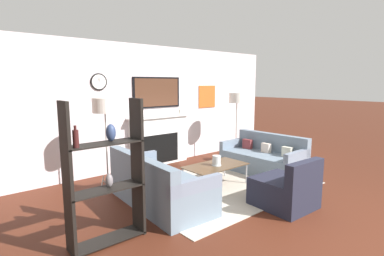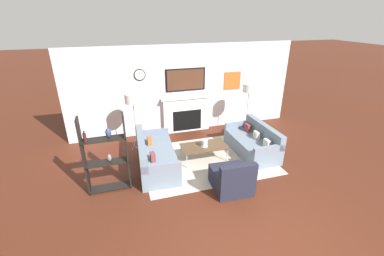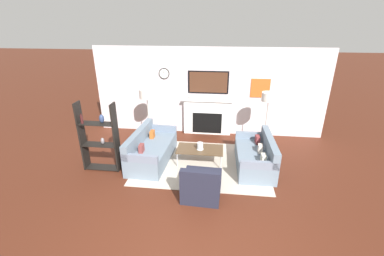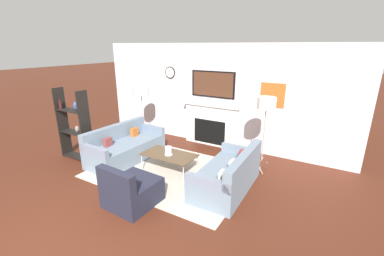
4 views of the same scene
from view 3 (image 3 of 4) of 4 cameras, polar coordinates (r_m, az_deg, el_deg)
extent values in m
plane|color=#492013|center=(4.54, -0.90, -25.47)|extent=(60.00, 60.00, 0.00)
cube|color=silver|center=(8.04, 3.61, 7.99)|extent=(7.13, 0.07, 2.70)
cube|color=white|center=(8.17, 3.42, 2.35)|extent=(1.48, 0.16, 1.10)
cube|color=black|center=(8.15, 3.36, 1.09)|extent=(0.92, 0.01, 0.66)
cube|color=white|center=(7.97, 3.51, 6.14)|extent=(1.60, 0.22, 0.04)
cylinder|color=#B2AD9E|center=(7.97, -0.51, 6.71)|extent=(0.04, 0.04, 0.10)
cylinder|color=white|center=(7.95, -0.51, 7.37)|extent=(0.03, 0.03, 0.09)
cylinder|color=#B2AD9E|center=(7.91, 7.55, 6.39)|extent=(0.04, 0.04, 0.10)
cylinder|color=white|center=(7.89, 7.58, 7.05)|extent=(0.03, 0.03, 0.09)
cube|color=black|center=(7.92, 3.64, 10.10)|extent=(1.23, 0.04, 0.69)
cube|color=#4C2D1E|center=(7.90, 3.64, 10.07)|extent=(1.15, 0.01, 0.62)
cylinder|color=black|center=(8.06, -6.22, 11.94)|extent=(0.33, 0.02, 0.33)
cylinder|color=silver|center=(8.05, -6.24, 11.92)|extent=(0.28, 0.00, 0.28)
cube|color=black|center=(8.04, -6.26, 12.17)|extent=(0.01, 0.00, 0.07)
cube|color=#C55920|center=(8.02, 14.93, 8.54)|extent=(0.56, 0.02, 0.56)
cube|color=#B9AD9D|center=(6.66, 2.25, -7.80)|extent=(3.28, 2.39, 0.01)
cube|color=slate|center=(6.76, -8.73, -5.42)|extent=(0.95, 1.91, 0.46)
cube|color=slate|center=(6.69, -11.76, -2.05)|extent=(0.26, 1.87, 0.36)
cube|color=slate|center=(7.38, -6.77, -0.08)|extent=(0.86, 0.15, 0.18)
cube|color=slate|center=(5.88, -11.58, -6.63)|extent=(0.86, 0.15, 0.18)
cube|color=#AE5722|center=(7.01, -8.84, -1.37)|extent=(0.10, 0.20, 0.20)
cube|color=brown|center=(6.30, -11.18, -4.43)|extent=(0.11, 0.20, 0.20)
cube|color=slate|center=(6.60, 13.58, -6.74)|extent=(0.87, 1.71, 0.42)
cube|color=slate|center=(6.48, 16.89, -3.71)|extent=(0.19, 1.69, 0.38)
cube|color=slate|center=(5.78, 14.80, -8.00)|extent=(0.84, 0.12, 0.18)
cube|color=slate|center=(7.18, 13.04, -1.55)|extent=(0.84, 0.12, 0.18)
cube|color=beige|center=(6.05, 15.60, -6.52)|extent=(0.11, 0.20, 0.20)
cube|color=beige|center=(6.48, 14.93, -4.40)|extent=(0.10, 0.20, 0.19)
cube|color=brown|center=(6.92, 14.36, -2.49)|extent=(0.12, 0.22, 0.21)
cube|color=#202131|center=(5.47, 2.18, -12.70)|extent=(0.81, 0.85, 0.43)
cube|color=#202131|center=(4.97, 1.74, -11.26)|extent=(0.78, 0.17, 0.34)
cube|color=#4C3823|center=(6.51, 1.79, -4.71)|extent=(1.16, 0.64, 0.02)
cylinder|color=#B7B7BC|center=(6.43, -3.32, -7.14)|extent=(0.02, 0.02, 0.38)
cylinder|color=#B7B7BC|center=(6.34, 6.46, -7.68)|extent=(0.02, 0.02, 0.38)
cylinder|color=#B7B7BC|center=(6.91, -2.52, -4.86)|extent=(0.02, 0.02, 0.38)
cylinder|color=#B7B7BC|center=(6.83, 6.53, -5.34)|extent=(0.02, 0.02, 0.38)
cylinder|color=silver|center=(6.45, 1.80, -4.02)|extent=(0.15, 0.15, 0.18)
cylinder|color=silver|center=(6.46, 1.79, -4.34)|extent=(0.08, 0.08, 0.10)
cylinder|color=silver|center=(6.48, 1.79, -4.69)|extent=(0.18, 0.18, 0.01)
cylinder|color=#9E998E|center=(7.82, -8.56, -2.21)|extent=(0.09, 0.23, 0.26)
cylinder|color=#9E998E|center=(7.91, -9.79, -2.01)|extent=(0.17, 0.19, 0.26)
cylinder|color=#9E998E|center=(7.73, -9.75, -2.59)|extent=(0.23, 0.07, 0.26)
cylinder|color=#9E998E|center=(7.56, -9.70, 2.48)|extent=(0.02, 0.02, 1.13)
cylinder|color=white|center=(7.35, -10.05, 7.54)|extent=(0.42, 0.42, 0.25)
cylinder|color=#9E998E|center=(7.68, 16.29, -3.37)|extent=(0.09, 0.23, 0.27)
cylinder|color=#9E998E|center=(7.69, 14.89, -3.19)|extent=(0.17, 0.19, 0.27)
cylinder|color=#9E998E|center=(7.54, 15.48, -3.80)|extent=(0.23, 0.07, 0.27)
cylinder|color=#9E998E|center=(7.36, 16.12, 1.47)|extent=(0.02, 0.02, 1.15)
cylinder|color=white|center=(7.15, 16.72, 6.67)|extent=(0.38, 0.38, 0.24)
cube|color=black|center=(6.64, -23.22, -1.71)|extent=(0.04, 0.28, 1.69)
cube|color=black|center=(6.27, -16.48, -2.16)|extent=(0.04, 0.28, 1.69)
cube|color=black|center=(6.81, -19.03, -8.22)|extent=(0.89, 0.28, 0.02)
cube|color=black|center=(6.52, -19.72, -3.50)|extent=(0.89, 0.28, 0.01)
cube|color=black|center=(6.31, -20.36, 0.93)|extent=(0.89, 0.28, 0.02)
ellipsoid|color=gray|center=(6.49, -19.26, -2.72)|extent=(0.09, 0.09, 0.16)
cylinder|color=#3D1919|center=(6.40, -23.31, 1.74)|extent=(0.06, 0.06, 0.19)
cylinder|color=#3D1919|center=(6.36, -23.47, 2.73)|extent=(0.03, 0.03, 0.05)
ellipsoid|color=navy|center=(6.27, -19.44, 1.97)|extent=(0.11, 0.11, 0.20)
camera|label=1|loc=(4.92, -53.83, -4.91)|focal=28.00mm
camera|label=2|loc=(2.48, -78.49, 7.48)|focal=24.00mm
camera|label=4|loc=(3.09, 61.08, -3.18)|focal=24.00mm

